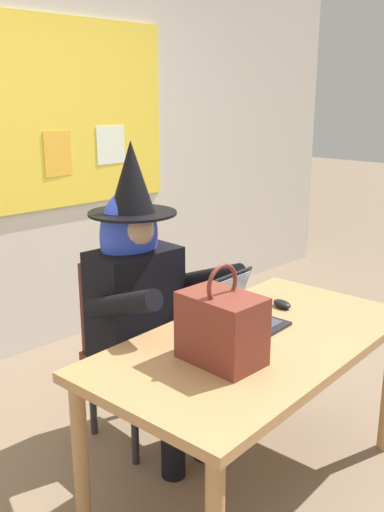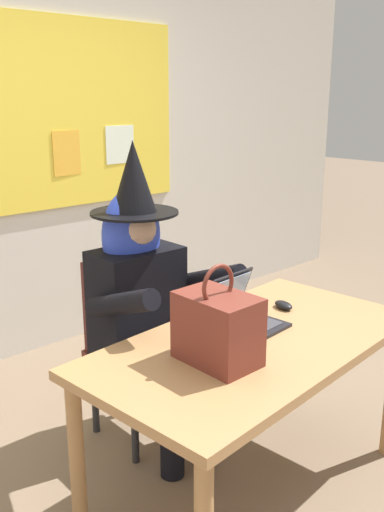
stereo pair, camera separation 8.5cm
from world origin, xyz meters
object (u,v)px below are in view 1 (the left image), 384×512
laptop (243,313)px  chair_at_desk (129,338)px  person_costumed (143,288)px  handbag (223,328)px  desk_main (255,357)px  computer_mouse (282,304)px

laptop → chair_at_desk: bearing=99.6°
person_costumed → handbag: size_ratio=3.91×
desk_main → handbag: bearing=-170.4°
chair_at_desk → laptop: (0.15, -0.61, 0.26)m
handbag → desk_main: bearing=9.6°
laptop → computer_mouse: (0.28, 0.00, -0.03)m
person_costumed → laptop: person_costumed is taller
chair_at_desk → handbag: (-0.18, -0.78, 0.34)m
desk_main → laptop: laptop is taller
chair_at_desk → computer_mouse: (0.43, -0.61, 0.23)m
person_costumed → computer_mouse: person_costumed is taller
laptop → handbag: 0.38m
person_costumed → laptop: bearing=18.4°
desk_main → laptop: (0.08, 0.13, 0.13)m
desk_main → chair_at_desk: bearing=95.6°
person_costumed → computer_mouse: (0.43, -0.49, -0.07)m
desk_main → laptop: 0.20m
computer_mouse → handbag: 0.64m
laptop → computer_mouse: size_ratio=3.03×
computer_mouse → chair_at_desk: bearing=138.6°
desk_main → computer_mouse: computer_mouse is taller
computer_mouse → handbag: (-0.61, -0.18, 0.12)m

